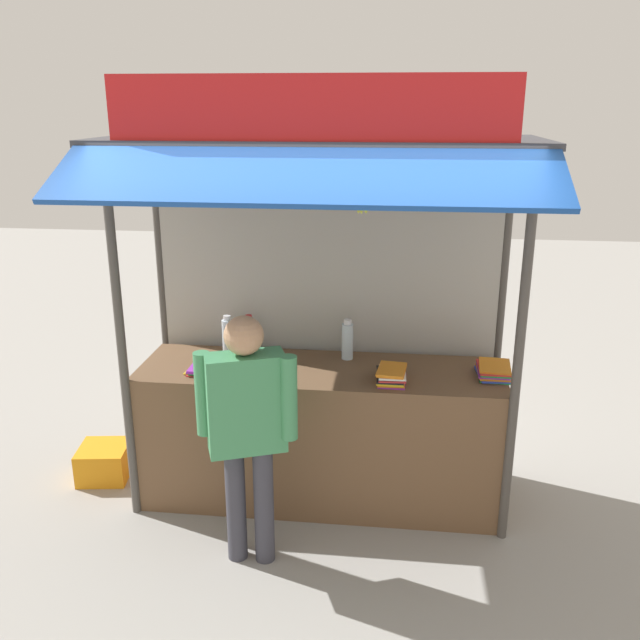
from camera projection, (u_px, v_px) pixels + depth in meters
The scene contains 14 objects.
ground_plane at pixel (320, 494), 4.93m from camera, with size 20.00×20.00×0.00m, color gray.
stall_counter at pixel (320, 433), 4.78m from camera, with size 2.48×0.72×0.98m, color brown.
stall_structure at pixel (322, 257), 4.50m from camera, with size 2.68×1.55×2.86m.
water_bottle_far_left at pixel (228, 336), 4.86m from camera, with size 0.08×0.08×0.29m.
water_bottle_rear_center at pixel (255, 347), 4.69m from camera, with size 0.07×0.07×0.25m.
water_bottle_left at pixel (249, 334), 4.94m from camera, with size 0.08×0.08×0.27m.
water_bottle_front_left at pixel (347, 340), 4.77m from camera, with size 0.08×0.08×0.29m.
magazine_stack_far_right at pixel (391, 375), 4.40m from camera, with size 0.21×0.28×0.09m.
magazine_stack_front_right at pixel (206, 369), 4.58m from camera, with size 0.25×0.25×0.04m.
magazine_stack_back_left at pixel (494, 371), 4.49m from camera, with size 0.23×0.31×0.08m.
banana_bunch_leftmost at pixel (363, 198), 3.79m from camera, with size 0.09×0.09×0.26m.
banana_bunch_rightmost at pixel (221, 196), 3.87m from camera, with size 0.09×0.09×0.25m.
vendor_person at pixel (247, 419), 3.95m from camera, with size 0.60×0.34×1.58m.
plastic_crate at pixel (105, 462), 5.12m from camera, with size 0.36×0.36×0.25m, color orange.
Camera 1 is at (0.50, -4.28, 2.72)m, focal length 38.08 mm.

